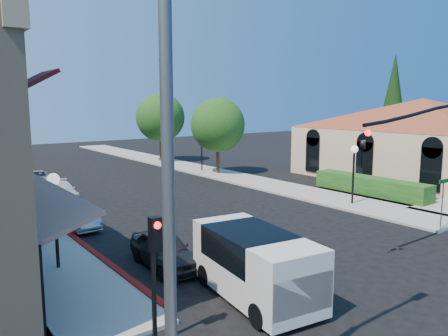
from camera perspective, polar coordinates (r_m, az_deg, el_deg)
ground at (r=16.05m, az=20.98°, el=-14.11°), size 120.00×120.00×0.00m
sidewalk_right at (r=41.26m, az=-4.93°, el=0.16°), size 3.50×50.00×0.12m
curb_red_strip at (r=17.82m, az=-15.76°, el=-11.58°), size 0.25×10.00×0.06m
mission_building at (r=39.74m, az=24.35°, el=4.48°), size 30.12×30.12×6.40m
hedge at (r=30.20m, az=18.52°, el=-3.44°), size 1.40×8.00×1.10m
conifer_far at (r=48.16m, az=21.24°, el=8.34°), size 3.20×3.20×11.00m
street_tree_a at (r=36.74m, az=-0.81°, el=5.65°), size 4.56×4.56×6.48m
street_tree_b at (r=45.20m, az=-8.31°, el=6.54°), size 4.94×4.94×7.02m
signal_mast_arm at (r=20.82m, az=26.78°, el=2.27°), size 8.01×0.39×6.00m
secondary_signal at (r=10.93m, az=-9.03°, el=-11.41°), size 0.28×0.42×3.32m
cobra_streetlight at (r=6.79m, az=-4.79°, el=2.13°), size 3.60×0.25×9.31m
street_name_sign at (r=22.93m, az=26.66°, el=-3.28°), size 0.80×0.06×2.50m
lamppost_left_near at (r=16.61m, az=-21.30°, el=-3.49°), size 0.44×0.44×3.57m
lamppost_right_near at (r=26.61m, az=16.62°, el=1.06°), size 0.44×0.44×3.57m
lamppost_right_far at (r=38.31m, az=-2.93°, el=3.57°), size 0.44×0.44×3.57m
white_van at (r=13.72m, az=4.22°, el=-12.06°), size 2.65×4.94×2.08m
parked_car_a at (r=16.53m, az=-7.80°, el=-10.55°), size 1.77×3.87×1.29m
parked_car_b at (r=22.40m, az=-18.77°, el=-6.03°), size 1.43×3.55×1.15m
parked_car_c at (r=29.35m, az=-20.42°, el=-2.80°), size 1.88×3.85×1.08m
parked_car_d at (r=35.08m, az=-23.19°, el=-1.20°), size 2.25×3.99×1.05m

